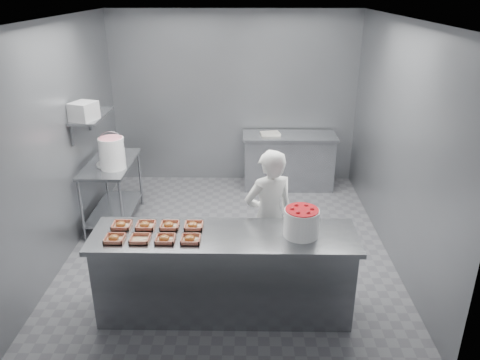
# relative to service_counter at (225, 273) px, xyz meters

# --- Properties ---
(floor) EXTENTS (4.50, 4.50, 0.00)m
(floor) POSITION_rel_service_counter_xyz_m (0.00, 1.35, -0.45)
(floor) COLOR #4C4C51
(floor) RESTS_ON ground
(ceiling) EXTENTS (4.50, 4.50, 0.00)m
(ceiling) POSITION_rel_service_counter_xyz_m (0.00, 1.35, 2.35)
(ceiling) COLOR white
(ceiling) RESTS_ON wall_back
(wall_back) EXTENTS (4.00, 0.04, 2.80)m
(wall_back) POSITION_rel_service_counter_xyz_m (0.00, 3.60, 0.95)
(wall_back) COLOR slate
(wall_back) RESTS_ON ground
(wall_left) EXTENTS (0.04, 4.50, 2.80)m
(wall_left) POSITION_rel_service_counter_xyz_m (-2.00, 1.35, 0.95)
(wall_left) COLOR slate
(wall_left) RESTS_ON ground
(wall_right) EXTENTS (0.04, 4.50, 2.80)m
(wall_right) POSITION_rel_service_counter_xyz_m (2.00, 1.35, 0.95)
(wall_right) COLOR slate
(wall_right) RESTS_ON ground
(service_counter) EXTENTS (2.60, 0.70, 0.90)m
(service_counter) POSITION_rel_service_counter_xyz_m (0.00, 0.00, 0.00)
(service_counter) COLOR slate
(service_counter) RESTS_ON ground
(prep_table) EXTENTS (0.60, 1.20, 0.90)m
(prep_table) POSITION_rel_service_counter_xyz_m (-1.65, 1.95, 0.14)
(prep_table) COLOR slate
(prep_table) RESTS_ON ground
(back_counter) EXTENTS (1.50, 0.60, 0.90)m
(back_counter) POSITION_rel_service_counter_xyz_m (0.90, 3.25, -0.00)
(back_counter) COLOR slate
(back_counter) RESTS_ON ground
(wall_shelf) EXTENTS (0.35, 0.90, 0.03)m
(wall_shelf) POSITION_rel_service_counter_xyz_m (-1.82, 1.95, 1.10)
(wall_shelf) COLOR slate
(wall_shelf) RESTS_ON wall_left
(tray_0) EXTENTS (0.19, 0.18, 0.06)m
(tray_0) POSITION_rel_service_counter_xyz_m (-1.03, -0.13, 0.47)
(tray_0) COLOR tan
(tray_0) RESTS_ON service_counter
(tray_1) EXTENTS (0.19, 0.18, 0.04)m
(tray_1) POSITION_rel_service_counter_xyz_m (-0.79, -0.13, 0.47)
(tray_1) COLOR tan
(tray_1) RESTS_ON service_counter
(tray_2) EXTENTS (0.19, 0.18, 0.06)m
(tray_2) POSITION_rel_service_counter_xyz_m (-0.55, -0.13, 0.47)
(tray_2) COLOR tan
(tray_2) RESTS_ON service_counter
(tray_3) EXTENTS (0.19, 0.18, 0.06)m
(tray_3) POSITION_rel_service_counter_xyz_m (-0.31, -0.13, 0.47)
(tray_3) COLOR tan
(tray_3) RESTS_ON service_counter
(tray_4) EXTENTS (0.19, 0.18, 0.06)m
(tray_4) POSITION_rel_service_counter_xyz_m (-1.03, 0.13, 0.47)
(tray_4) COLOR tan
(tray_4) RESTS_ON service_counter
(tray_5) EXTENTS (0.19, 0.18, 0.06)m
(tray_5) POSITION_rel_service_counter_xyz_m (-0.79, 0.13, 0.47)
(tray_5) COLOR tan
(tray_5) RESTS_ON service_counter
(tray_6) EXTENTS (0.19, 0.18, 0.06)m
(tray_6) POSITION_rel_service_counter_xyz_m (-0.55, 0.13, 0.47)
(tray_6) COLOR tan
(tray_6) RESTS_ON service_counter
(tray_7) EXTENTS (0.19, 0.18, 0.06)m
(tray_7) POSITION_rel_service_counter_xyz_m (-0.31, 0.13, 0.47)
(tray_7) COLOR tan
(tray_7) RESTS_ON service_counter
(worker) EXTENTS (0.67, 0.56, 1.56)m
(worker) POSITION_rel_service_counter_xyz_m (0.46, 0.60, 0.33)
(worker) COLOR white
(worker) RESTS_ON ground
(strawberry_tub) EXTENTS (0.34, 0.34, 0.28)m
(strawberry_tub) POSITION_rel_service_counter_xyz_m (0.74, -0.00, 0.60)
(strawberry_tub) COLOR white
(strawberry_tub) RESTS_ON service_counter
(glaze_bucket) EXTENTS (0.35, 0.33, 0.50)m
(glaze_bucket) POSITION_rel_service_counter_xyz_m (-1.54, 1.74, 0.66)
(glaze_bucket) COLOR white
(glaze_bucket) RESTS_ON prep_table
(bucket_lid) EXTENTS (0.34, 0.34, 0.02)m
(bucket_lid) POSITION_rel_service_counter_xyz_m (-1.64, 1.85, 0.46)
(bucket_lid) COLOR white
(bucket_lid) RESTS_ON prep_table
(rag) EXTENTS (0.15, 0.14, 0.02)m
(rag) POSITION_rel_service_counter_xyz_m (-1.67, 2.39, 0.46)
(rag) COLOR #CCB28C
(rag) RESTS_ON prep_table
(appliance) EXTENTS (0.35, 0.37, 0.23)m
(appliance) POSITION_rel_service_counter_xyz_m (-1.82, 1.69, 1.23)
(appliance) COLOR gray
(appliance) RESTS_ON wall_shelf
(paper_stack) EXTENTS (0.33, 0.26, 0.04)m
(paper_stack) POSITION_rel_service_counter_xyz_m (0.59, 3.25, 0.46)
(paper_stack) COLOR silver
(paper_stack) RESTS_ON back_counter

